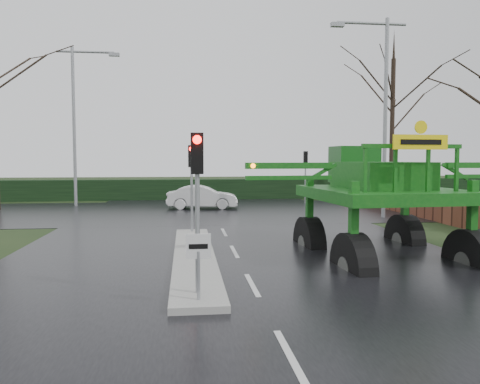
{
  "coord_description": "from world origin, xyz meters",
  "views": [
    {
      "loc": [
        -1.55,
        -10.74,
        2.98
      ],
      "look_at": [
        0.08,
        3.16,
        2.0
      ],
      "focal_mm": 35.0,
      "sensor_mm": 36.0,
      "label": 1
    }
  ],
  "objects": [
    {
      "name": "road_main",
      "position": [
        0.0,
        10.0,
        0.0
      ],
      "size": [
        14.0,
        80.0,
        0.02
      ],
      "primitive_type": "cube",
      "color": "black",
      "rests_on": "ground"
    },
    {
      "name": "white_sedan",
      "position": [
        -0.54,
        17.37,
        0.0
      ],
      "size": [
        4.31,
        1.78,
        1.39
      ],
      "primitive_type": "imported",
      "rotation": [
        0.0,
        0.0,
        1.5
      ],
      "color": "silver",
      "rests_on": "ground"
    },
    {
      "name": "street_light_right",
      "position": [
        8.19,
        12.0,
        5.99
      ],
      "size": [
        3.85,
        0.3,
        10.0
      ],
      "color": "gray",
      "rests_on": "ground"
    },
    {
      "name": "street_light_left_far",
      "position": [
        -8.19,
        20.0,
        5.99
      ],
      "size": [
        3.85,
        0.3,
        10.0
      ],
      "color": "gray",
      "rests_on": "ground"
    },
    {
      "name": "median_island",
      "position": [
        -1.3,
        3.0,
        0.09
      ],
      "size": [
        1.2,
        10.0,
        0.16
      ],
      "primitive_type": "cube",
      "color": "gray",
      "rests_on": "ground"
    },
    {
      "name": "traffic_signal_far",
      "position": [
        6.5,
        20.01,
        2.59
      ],
      "size": [
        0.26,
        0.33,
        3.52
      ],
      "rotation": [
        0.0,
        0.0,
        3.14
      ],
      "color": "gray",
      "rests_on": "ground"
    },
    {
      "name": "traffic_signal_mid",
      "position": [
        -1.3,
        7.49,
        2.59
      ],
      "size": [
        0.26,
        0.33,
        3.52
      ],
      "color": "gray",
      "rests_on": "ground"
    },
    {
      "name": "brick_wall",
      "position": [
        10.5,
        16.0,
        0.6
      ],
      "size": [
        0.4,
        20.0,
        1.2
      ],
      "primitive_type": "cube",
      "color": "#592D1E",
      "rests_on": "ground"
    },
    {
      "name": "keep_left_sign",
      "position": [
        -1.3,
        -1.5,
        1.06
      ],
      "size": [
        0.5,
        0.07,
        1.35
      ],
      "color": "gray",
      "rests_on": "ground"
    },
    {
      "name": "crop_sprayer",
      "position": [
        2.94,
        1.57,
        2.38
      ],
      "size": [
        8.98,
        5.86,
        5.02
      ],
      "rotation": [
        0.0,
        0.0,
        0.07
      ],
      "color": "black",
      "rests_on": "ground"
    },
    {
      "name": "tree_right_far",
      "position": [
        13.0,
        21.0,
        6.5
      ],
      "size": [
        7.0,
        7.0,
        12.05
      ],
      "color": "black",
      "rests_on": "ground"
    },
    {
      "name": "traffic_signal_near",
      "position": [
        -1.3,
        -1.01,
        2.59
      ],
      "size": [
        0.26,
        0.33,
        3.52
      ],
      "color": "gray",
      "rests_on": "ground"
    },
    {
      "name": "road_cross",
      "position": [
        0.0,
        16.0,
        0.01
      ],
      "size": [
        80.0,
        12.0,
        0.02
      ],
      "primitive_type": "cube",
      "color": "black",
      "rests_on": "ground"
    },
    {
      "name": "hedge_row",
      "position": [
        0.0,
        24.0,
        0.75
      ],
      "size": [
        44.0,
        0.9,
        1.5
      ],
      "primitive_type": "cube",
      "color": "black",
      "rests_on": "ground"
    },
    {
      "name": "ground",
      "position": [
        0.0,
        0.0,
        0.0
      ],
      "size": [
        140.0,
        140.0,
        0.0
      ],
      "primitive_type": "plane",
      "color": "black",
      "rests_on": "ground"
    }
  ]
}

